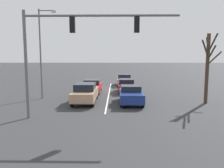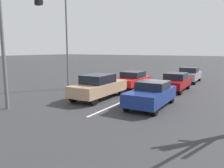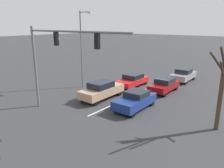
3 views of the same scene
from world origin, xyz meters
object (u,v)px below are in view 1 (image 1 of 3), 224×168
at_px(car_tan_midlane_front, 85,93).
at_px(traffic_signal_gantry, 70,40).
at_px(car_gray_leftlane_third, 124,80).
at_px(car_maroon_leftlane_second, 126,85).
at_px(car_red_midlane_second, 92,86).
at_px(car_navy_leftlane_front, 131,94).
at_px(bare_tree_near, 208,65).
at_px(street_lamp_right_shoulder, 42,48).

bearing_deg(car_tan_midlane_front, traffic_signal_gantry, 87.42).
bearing_deg(car_gray_leftlane_third, car_maroon_leftlane_second, 90.31).
bearing_deg(car_red_midlane_second, car_navy_leftlane_front, 124.42).
height_order(car_tan_midlane_front, bare_tree_near, bare_tree_near).
xyz_separation_m(car_tan_midlane_front, traffic_signal_gantry, (0.22, 4.89, 4.11)).
height_order(car_maroon_leftlane_second, street_lamp_right_shoulder, street_lamp_right_shoulder).
relative_size(car_maroon_leftlane_second, bare_tree_near, 0.71).
bearing_deg(car_maroon_leftlane_second, traffic_signal_gantry, 69.13).
distance_m(car_navy_leftlane_front, street_lamp_right_shoulder, 9.25).
distance_m(car_maroon_leftlane_second, bare_tree_near, 9.07).
height_order(street_lamp_right_shoulder, bare_tree_near, street_lamp_right_shoulder).
relative_size(car_navy_leftlane_front, bare_tree_near, 0.73).
bearing_deg(traffic_signal_gantry, car_tan_midlane_front, -92.58).
xyz_separation_m(street_lamp_right_shoulder, bare_tree_near, (-14.50, 1.98, -1.42)).
height_order(car_tan_midlane_front, car_gray_leftlane_third, car_tan_midlane_front).
relative_size(car_navy_leftlane_front, car_maroon_leftlane_second, 1.03).
bearing_deg(car_red_midlane_second, car_maroon_leftlane_second, -177.06).
xyz_separation_m(car_navy_leftlane_front, traffic_signal_gantry, (4.12, 4.62, 4.21)).
bearing_deg(traffic_signal_gantry, street_lamp_right_shoulder, -59.15).
xyz_separation_m(car_navy_leftlane_front, street_lamp_right_shoulder, (8.11, -2.07, 3.94)).
xyz_separation_m(car_navy_leftlane_front, bare_tree_near, (-6.39, -0.09, 2.53)).
xyz_separation_m(car_gray_leftlane_third, traffic_signal_gantry, (3.98, 16.19, 4.18)).
bearing_deg(car_red_midlane_second, bare_tree_near, 151.39).
height_order(car_tan_midlane_front, car_red_midlane_second, car_tan_midlane_front).
xyz_separation_m(car_tan_midlane_front, car_red_midlane_second, (0.01, -5.43, -0.14)).
xyz_separation_m(car_navy_leftlane_front, car_red_midlane_second, (3.91, -5.70, -0.03)).
xyz_separation_m(car_tan_midlane_front, car_maroon_leftlane_second, (-3.79, -5.62, -0.09)).
relative_size(car_red_midlane_second, traffic_signal_gantry, 0.46).
bearing_deg(traffic_signal_gantry, car_maroon_leftlane_second, -110.87).
height_order(car_maroon_leftlane_second, bare_tree_near, bare_tree_near).
bearing_deg(traffic_signal_gantry, car_red_midlane_second, -91.16).
distance_m(car_gray_leftlane_third, street_lamp_right_shoulder, 13.01).
xyz_separation_m(car_red_midlane_second, bare_tree_near, (-10.29, 5.61, 2.56)).
distance_m(traffic_signal_gantry, bare_tree_near, 11.63).
distance_m(car_tan_midlane_front, car_red_midlane_second, 5.43).
relative_size(car_tan_midlane_front, bare_tree_near, 0.82).
distance_m(car_tan_midlane_front, car_maroon_leftlane_second, 6.78).
bearing_deg(street_lamp_right_shoulder, bare_tree_near, 172.21).
bearing_deg(car_tan_midlane_front, street_lamp_right_shoulder, -23.10).
height_order(traffic_signal_gantry, street_lamp_right_shoulder, street_lamp_right_shoulder).
relative_size(car_red_midlane_second, street_lamp_right_shoulder, 0.54).
distance_m(car_red_midlane_second, car_gray_leftlane_third, 6.98).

